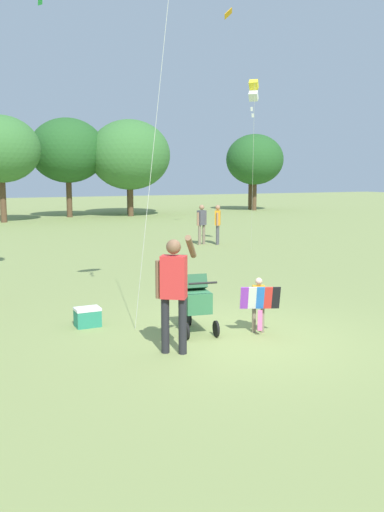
% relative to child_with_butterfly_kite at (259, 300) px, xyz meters
% --- Properties ---
extents(ground_plane, '(120.00, 120.00, 0.00)m').
position_rel_child_with_butterfly_kite_xyz_m(ground_plane, '(-0.53, -0.10, -0.58)').
color(ground_plane, '#849351').
extents(treeline_distant, '(32.92, 8.18, 6.35)m').
position_rel_child_with_butterfly_kite_xyz_m(treeline_distant, '(4.93, 27.51, 3.39)').
color(treeline_distant, brown).
rests_on(treeline_distant, ground).
extents(child_with_butterfly_kite, '(0.68, 0.47, 0.97)m').
position_rel_child_with_butterfly_kite_xyz_m(child_with_butterfly_kite, '(0.00, 0.00, 0.00)').
color(child_with_butterfly_kite, '#7F705B').
rests_on(child_with_butterfly_kite, ground).
extents(person_adult_flyer, '(0.71, 0.48, 1.85)m').
position_rel_child_with_butterfly_kite_xyz_m(person_adult_flyer, '(-1.76, -0.35, 0.48)').
color(person_adult_flyer, '#232328').
rests_on(person_adult_flyer, ground).
extents(stroller, '(0.64, 1.12, 1.03)m').
position_rel_child_with_butterfly_kite_xyz_m(stroller, '(-0.96, 0.56, 0.02)').
color(stroller, black).
rests_on(stroller, ground).
extents(kite_orange_delta, '(1.68, 2.59, 6.04)m').
position_rel_child_with_butterfly_kite_xyz_m(kite_orange_delta, '(5.57, 9.10, 5.05)').
color(kite_orange_delta, yellow).
rests_on(kite_orange_delta, ground).
extents(person_sitting_far, '(0.48, 0.31, 1.56)m').
position_rel_child_with_butterfly_kite_xyz_m(person_sitting_far, '(4.63, 11.27, 0.34)').
color(person_sitting_far, '#7F705B').
rests_on(person_sitting_far, ground).
extents(person_kid_running, '(0.36, 0.43, 1.56)m').
position_rel_child_with_butterfly_kite_xyz_m(person_kid_running, '(5.21, 11.02, 0.33)').
color(person_kid_running, '#4C4C51').
rests_on(person_kid_running, ground).
extents(cooler_box, '(0.45, 0.33, 0.35)m').
position_rel_child_with_butterfly_kite_xyz_m(cooler_box, '(-2.56, 1.71, -0.41)').
color(cooler_box, '#288466').
rests_on(cooler_box, ground).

